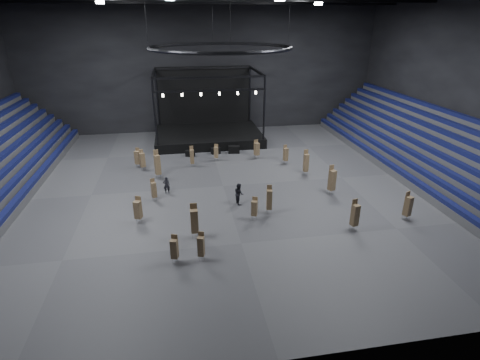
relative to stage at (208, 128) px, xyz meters
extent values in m
plane|color=#464648|center=(0.00, -16.24, -1.45)|extent=(50.00, 50.00, 0.00)
cube|color=black|center=(0.00, 4.76, 7.55)|extent=(50.00, 0.20, 18.00)
cube|color=black|center=(0.00, -37.24, 7.55)|extent=(50.00, 0.20, 18.00)
cube|color=black|center=(25.00, -16.24, 7.55)|extent=(0.20, 42.00, 18.00)
cube|color=#0D1039|center=(-18.12, -16.24, -0.50)|extent=(0.59, 40.00, 0.40)
cube|color=#0D1039|center=(-19.02, -16.24, 0.25)|extent=(0.59, 40.00, 0.40)
cube|color=#4A4A4C|center=(21.40, -16.24, -1.08)|extent=(7.20, 40.00, 0.75)
cube|color=#0D1039|center=(18.12, -16.24, -0.50)|extent=(0.59, 40.00, 0.40)
cube|color=#4A4A4C|center=(21.85, -16.24, -0.70)|extent=(6.30, 40.00, 1.50)
cube|color=#0D1039|center=(19.02, -16.24, 0.25)|extent=(0.59, 40.00, 0.40)
cube|color=#4A4A4C|center=(22.30, -16.24, -0.33)|extent=(5.40, 40.00, 2.25)
cube|color=#0D1039|center=(19.91, -16.24, 1.00)|extent=(0.59, 40.00, 0.40)
cube|color=#4A4A4C|center=(22.75, -16.24, 0.05)|extent=(4.50, 40.00, 3.00)
cube|color=#0D1039|center=(20.82, -16.24, 1.75)|extent=(0.59, 40.00, 0.40)
cube|color=#4A4A4C|center=(23.20, -16.24, 0.42)|extent=(3.60, 40.00, 3.75)
cube|color=#0D1039|center=(21.71, -16.24, 2.50)|extent=(0.59, 40.00, 0.40)
cube|color=#4A4A4C|center=(23.65, -16.24, 0.80)|extent=(2.70, 40.00, 4.50)
cube|color=#0D1039|center=(22.61, -16.24, 3.25)|extent=(0.59, 40.00, 0.40)
cube|color=#4A4A4C|center=(24.10, -16.24, 1.17)|extent=(1.80, 40.00, 5.25)
cube|color=#0D1039|center=(23.52, -16.24, 4.00)|extent=(0.59, 40.00, 0.40)
cube|color=#4A4A4C|center=(24.55, -16.24, 1.55)|extent=(0.90, 40.00, 6.00)
cube|color=#0D1039|center=(24.41, -16.24, 4.75)|extent=(0.59, 40.00, 0.40)
cube|color=black|center=(0.00, -0.74, -0.85)|extent=(14.00, 10.00, 1.20)
cube|color=black|center=(0.00, 4.06, 3.75)|extent=(13.30, 0.30, 8.00)
cylinder|color=black|center=(-6.60, -5.34, 3.65)|extent=(0.24, 0.24, 7.80)
cylinder|color=black|center=(-6.60, 3.86, 3.65)|extent=(0.24, 0.24, 7.80)
cylinder|color=black|center=(6.60, -5.34, 3.65)|extent=(0.24, 0.24, 7.80)
cylinder|color=black|center=(6.60, 3.86, 3.65)|extent=(0.24, 0.24, 7.80)
cube|color=black|center=(0.00, -5.34, 7.55)|extent=(13.40, 0.25, 0.25)
cube|color=black|center=(0.00, 3.86, 7.55)|extent=(13.40, 0.25, 0.25)
cube|color=black|center=(0.00, -5.34, 6.05)|extent=(13.40, 0.20, 0.20)
cylinder|color=white|center=(-5.50, -5.34, 5.65)|extent=(0.24, 0.24, 0.35)
cylinder|color=white|center=(-3.30, -5.34, 5.65)|extent=(0.24, 0.24, 0.35)
cylinder|color=white|center=(-1.10, -5.34, 5.65)|extent=(0.24, 0.24, 0.35)
cylinder|color=white|center=(1.10, -5.34, 5.65)|extent=(0.24, 0.24, 0.35)
cylinder|color=white|center=(3.30, -5.34, 5.65)|extent=(0.24, 0.24, 0.35)
cylinder|color=white|center=(5.50, -5.34, 5.65)|extent=(0.24, 0.24, 0.35)
torus|color=black|center=(0.00, -16.24, 11.55)|extent=(12.30, 12.30, 0.30)
cylinder|color=black|center=(6.00, -16.24, 14.05)|extent=(0.04, 0.04, 5.00)
cylinder|color=black|center=(0.00, -10.24, 14.05)|extent=(0.04, 0.04, 5.00)
cylinder|color=black|center=(-6.00, -16.24, 14.05)|extent=(0.04, 0.04, 5.00)
cylinder|color=black|center=(0.00, -22.24, 14.05)|extent=(0.04, 0.04, 5.00)
cube|color=black|center=(0.00, -1.24, 15.75)|extent=(49.00, 0.35, 0.70)
cube|color=white|center=(-10.00, -12.24, 15.15)|extent=(0.60, 0.60, 0.25)
cube|color=white|center=(10.00, -12.24, 15.15)|extent=(0.60, 0.60, 0.25)
cube|color=black|center=(-2.79, -6.91, -1.09)|extent=(1.20, 0.93, 0.72)
cube|color=black|center=(0.37, -6.41, -1.07)|extent=(1.22, 0.77, 0.75)
cube|color=black|center=(2.61, -6.59, -0.99)|extent=(1.44, 0.85, 0.91)
cylinder|color=silver|center=(-0.03, -9.07, -1.26)|extent=(0.03, 0.03, 0.38)
cylinder|color=silver|center=(-0.03, -8.70, -1.26)|extent=(0.03, 0.03, 0.38)
cylinder|color=silver|center=(0.34, -9.07, -1.26)|extent=(0.03, 0.03, 0.38)
cylinder|color=silver|center=(0.34, -8.70, -1.26)|extent=(0.03, 0.03, 0.38)
cube|color=#90744F|center=(0.15, -8.88, -0.43)|extent=(0.56, 0.56, 1.28)
cube|color=#90744F|center=(0.20, -8.70, 0.16)|extent=(0.44, 0.17, 0.70)
cylinder|color=silver|center=(-8.88, -9.75, -1.24)|extent=(0.03, 0.03, 0.42)
cylinder|color=silver|center=(-8.88, -9.35, -1.24)|extent=(0.03, 0.03, 0.42)
cylinder|color=silver|center=(-8.48, -9.75, -1.24)|extent=(0.03, 0.03, 0.42)
cylinder|color=silver|center=(-8.48, -9.35, -1.24)|extent=(0.03, 0.03, 0.42)
cube|color=#90744F|center=(-8.68, -9.55, -0.30)|extent=(0.67, 0.67, 1.47)
cube|color=#90744F|center=(-8.59, -9.36, 0.39)|extent=(0.46, 0.26, 0.81)
cylinder|color=silver|center=(1.51, -23.49, -1.26)|extent=(0.03, 0.03, 0.38)
cylinder|color=silver|center=(1.51, -23.13, -1.26)|extent=(0.03, 0.03, 0.38)
cylinder|color=silver|center=(1.87, -23.49, -1.26)|extent=(0.03, 0.03, 0.38)
cylinder|color=silver|center=(1.87, -23.13, -1.26)|extent=(0.03, 0.03, 0.38)
cube|color=#90744F|center=(1.69, -23.31, -0.42)|extent=(0.60, 0.60, 1.29)
cube|color=#90744F|center=(1.76, -23.13, 0.17)|extent=(0.42, 0.23, 0.71)
cylinder|color=silver|center=(8.83, -26.47, -1.24)|extent=(0.03, 0.03, 0.42)
cylinder|color=silver|center=(8.83, -26.07, -1.24)|extent=(0.03, 0.03, 0.42)
cylinder|color=silver|center=(9.23, -26.47, -1.24)|extent=(0.03, 0.03, 0.42)
cylinder|color=silver|center=(9.23, -26.07, -1.24)|extent=(0.03, 0.03, 0.42)
cube|color=#90744F|center=(9.03, -26.27, -0.15)|extent=(0.60, 0.60, 1.76)
cube|color=#90744F|center=(8.98, -26.07, 0.67)|extent=(0.48, 0.17, 0.97)
cylinder|color=silver|center=(-7.86, -22.48, -1.23)|extent=(0.03, 0.03, 0.43)
cylinder|color=silver|center=(-7.86, -22.07, -1.23)|extent=(0.03, 0.03, 0.43)
cylinder|color=silver|center=(-7.45, -22.48, -1.23)|extent=(0.03, 0.03, 0.43)
cylinder|color=silver|center=(-7.45, -22.07, -1.23)|extent=(0.03, 0.03, 0.43)
cube|color=#90744F|center=(-7.66, -22.27, -0.27)|extent=(0.68, 0.68, 1.50)
cube|color=#90744F|center=(-7.57, -22.07, 0.43)|extent=(0.48, 0.25, 0.83)
cylinder|color=silver|center=(-6.57, -13.27, -1.23)|extent=(0.03, 0.03, 0.44)
cylinder|color=silver|center=(-6.57, -12.86, -1.23)|extent=(0.03, 0.03, 0.44)
cylinder|color=silver|center=(-6.15, -13.27, -1.23)|extent=(0.03, 0.03, 0.44)
cylinder|color=silver|center=(-6.15, -12.86, -1.23)|extent=(0.03, 0.03, 0.44)
cube|color=#90744F|center=(-6.36, -13.07, 0.03)|extent=(0.68, 0.68, 2.08)
cube|color=#90744F|center=(-6.44, -12.86, 1.02)|extent=(0.49, 0.25, 1.14)
cylinder|color=silver|center=(-8.26, -10.73, -1.25)|extent=(0.03, 0.03, 0.41)
cylinder|color=silver|center=(-8.26, -10.34, -1.25)|extent=(0.03, 0.03, 0.41)
cylinder|color=silver|center=(-7.88, -10.73, -1.25)|extent=(0.03, 0.03, 0.41)
cylinder|color=silver|center=(-7.88, -10.34, -1.25)|extent=(0.03, 0.03, 0.41)
cube|color=#90744F|center=(-8.07, -10.53, -0.26)|extent=(0.65, 0.65, 1.56)
cube|color=#90744F|center=(-8.16, -10.35, 0.47)|extent=(0.45, 0.25, 0.86)
cylinder|color=silver|center=(13.80, -25.71, -1.24)|extent=(0.03, 0.03, 0.42)
cylinder|color=silver|center=(13.80, -25.31, -1.24)|extent=(0.03, 0.03, 0.42)
cylinder|color=silver|center=(14.20, -25.71, -1.24)|extent=(0.03, 0.03, 0.42)
cylinder|color=silver|center=(14.20, -25.31, -1.24)|extent=(0.03, 0.03, 0.42)
cube|color=#90744F|center=(14.00, -25.51, -0.19)|extent=(0.67, 0.67, 1.67)
cube|color=#90744F|center=(13.92, -25.32, 0.59)|extent=(0.47, 0.25, 0.92)
cylinder|color=silver|center=(-3.21, -28.40, -1.27)|extent=(0.03, 0.03, 0.35)
cylinder|color=silver|center=(-3.21, -28.07, -1.27)|extent=(0.03, 0.03, 0.35)
cylinder|color=silver|center=(-2.87, -28.40, -1.27)|extent=(0.03, 0.03, 0.35)
cylinder|color=silver|center=(-2.87, -28.07, -1.27)|extent=(0.03, 0.03, 0.35)
cube|color=#90744F|center=(-3.04, -28.24, -0.38)|extent=(0.53, 0.53, 1.44)
cube|color=#90744F|center=(-2.98, -28.07, 0.29)|extent=(0.40, 0.18, 0.79)
cylinder|color=silver|center=(4.74, -9.18, -1.23)|extent=(0.03, 0.03, 0.45)
cylinder|color=silver|center=(4.74, -8.76, -1.23)|extent=(0.03, 0.03, 0.45)
cylinder|color=silver|center=(5.17, -9.18, -1.23)|extent=(0.03, 0.03, 0.45)
cylinder|color=silver|center=(5.17, -8.76, -1.23)|extent=(0.03, 0.03, 0.45)
cube|color=#90744F|center=(4.96, -8.97, -0.27)|extent=(0.66, 0.66, 1.47)
cube|color=#90744F|center=(4.90, -8.75, 0.42)|extent=(0.52, 0.20, 0.81)
cylinder|color=silver|center=(-3.52, -25.48, -1.22)|extent=(0.03, 0.03, 0.46)
cylinder|color=silver|center=(-3.52, -25.04, -1.22)|extent=(0.03, 0.03, 0.46)
cylinder|color=silver|center=(-3.08, -25.48, -1.22)|extent=(0.03, 0.03, 0.46)
cylinder|color=silver|center=(-3.08, -25.04, -1.22)|extent=(0.03, 0.03, 0.46)
cube|color=#90744F|center=(-3.30, -25.26, -0.06)|extent=(0.56, 0.56, 1.85)
cube|color=#90744F|center=(-3.31, -25.03, 0.81)|extent=(0.53, 0.08, 1.02)
cylinder|color=silver|center=(-6.73, -18.52, -1.27)|extent=(0.03, 0.03, 0.35)
cylinder|color=silver|center=(-6.73, -18.19, -1.27)|extent=(0.03, 0.03, 0.35)
cylinder|color=silver|center=(-6.40, -18.52, -1.27)|extent=(0.03, 0.03, 0.35)
cylinder|color=silver|center=(-6.40, -18.19, -1.27)|extent=(0.03, 0.03, 0.35)
cube|color=#90744F|center=(-6.56, -18.36, -0.38)|extent=(0.55, 0.55, 1.43)
cube|color=#90744F|center=(-6.63, -18.19, 0.28)|extent=(0.40, 0.20, 0.79)
cylinder|color=silver|center=(8.82, -14.97, -1.25)|extent=(0.03, 0.03, 0.40)
cylinder|color=silver|center=(8.82, -14.59, -1.25)|extent=(0.03, 0.03, 0.40)
cylinder|color=silver|center=(9.20, -14.97, -1.25)|extent=(0.03, 0.03, 0.40)
cylinder|color=silver|center=(9.20, -14.59, -1.25)|extent=(0.03, 0.03, 0.40)
cube|color=#90744F|center=(9.01, -14.78, -0.10)|extent=(0.49, 0.49, 1.90)
cube|color=#90744F|center=(9.01, -14.58, 0.79)|extent=(0.46, 0.07, 1.04)
cylinder|color=silver|center=(-5.01, -28.42, -1.26)|extent=(0.03, 0.03, 0.38)
cylinder|color=silver|center=(-5.01, -28.05, -1.26)|extent=(0.03, 0.03, 0.38)
cylinder|color=silver|center=(-4.65, -28.42, -1.26)|extent=(0.03, 0.03, 0.38)
cylinder|color=silver|center=(-4.65, -28.05, -1.26)|extent=(0.03, 0.03, 0.38)
cube|color=#90744F|center=(-4.83, -28.24, -0.38)|extent=(0.57, 0.57, 1.38)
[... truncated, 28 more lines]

